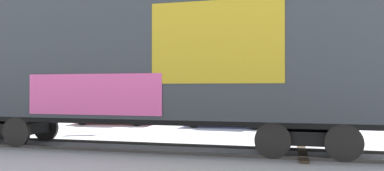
# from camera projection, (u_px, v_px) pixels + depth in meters

# --- Properties ---
(ground_plane) EXTENTS (260.00, 260.00, 0.00)m
(ground_plane) POSITION_uv_depth(u_px,v_px,m) (181.00, 150.00, 11.04)
(ground_plane) COLOR silver
(track) EXTENTS (60.01, 4.18, 0.08)m
(track) POSITION_uv_depth(u_px,v_px,m) (154.00, 148.00, 11.20)
(track) COLOR #4C4742
(track) RESTS_ON ground_plane
(freight_car) EXTENTS (15.16, 3.44, 4.95)m
(freight_car) POSITION_uv_depth(u_px,v_px,m) (143.00, 56.00, 11.30)
(freight_car) COLOR #33383D
(freight_car) RESTS_ON ground_plane
(flagpole) EXTENTS (1.16, 0.66, 9.99)m
(flagpole) POSITION_uv_depth(u_px,v_px,m) (161.00, 15.00, 20.99)
(flagpole) COLOR silver
(flagpole) RESTS_ON ground_plane
(hillside) EXTENTS (157.52, 38.74, 14.07)m
(hillside) POSITION_uv_depth(u_px,v_px,m) (261.00, 76.00, 85.71)
(hillside) COLOR silver
(hillside) RESTS_ON ground_plane
(parked_car_red) EXTENTS (4.15, 1.97, 1.54)m
(parked_car_red) POSITION_uv_depth(u_px,v_px,m) (115.00, 109.00, 19.17)
(parked_car_red) COLOR #B21E1E
(parked_car_red) RESTS_ON ground_plane
(parked_car_blue) EXTENTS (4.24, 2.21, 1.50)m
(parked_car_blue) POSITION_uv_depth(u_px,v_px,m) (227.00, 110.00, 17.63)
(parked_car_blue) COLOR navy
(parked_car_blue) RESTS_ON ground_plane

